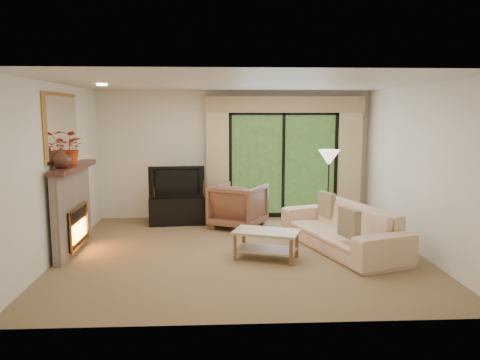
{
  "coord_description": "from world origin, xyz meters",
  "views": [
    {
      "loc": [
        -0.37,
        -7.07,
        2.18
      ],
      "look_at": [
        0.0,
        0.3,
        1.1
      ],
      "focal_mm": 35.0,
      "sensor_mm": 36.0,
      "label": 1
    }
  ],
  "objects_px": {
    "armchair": "(238,206)",
    "media_console": "(177,210)",
    "coffee_table": "(266,245)",
    "sofa": "(341,228)"
  },
  "relations": [
    {
      "from": "armchair",
      "to": "sofa",
      "type": "bearing_deg",
      "value": 165.21
    },
    {
      "from": "armchair",
      "to": "coffee_table",
      "type": "bearing_deg",
      "value": 128.59
    },
    {
      "from": "sofa",
      "to": "coffee_table",
      "type": "bearing_deg",
      "value": -89.44
    },
    {
      "from": "armchair",
      "to": "coffee_table",
      "type": "distance_m",
      "value": 1.98
    },
    {
      "from": "sofa",
      "to": "coffee_table",
      "type": "xyz_separation_m",
      "value": [
        -1.25,
        -0.43,
        -0.14
      ]
    },
    {
      "from": "armchair",
      "to": "media_console",
      "type": "bearing_deg",
      "value": 12.49
    },
    {
      "from": "armchair",
      "to": "sofa",
      "type": "relative_size",
      "value": 0.38
    },
    {
      "from": "sofa",
      "to": "armchair",
      "type": "bearing_deg",
      "value": -152.24
    },
    {
      "from": "media_console",
      "to": "armchair",
      "type": "xyz_separation_m",
      "value": [
        1.18,
        -0.35,
        0.15
      ]
    },
    {
      "from": "coffee_table",
      "to": "media_console",
      "type": "bearing_deg",
      "value": 143.8
    }
  ]
}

